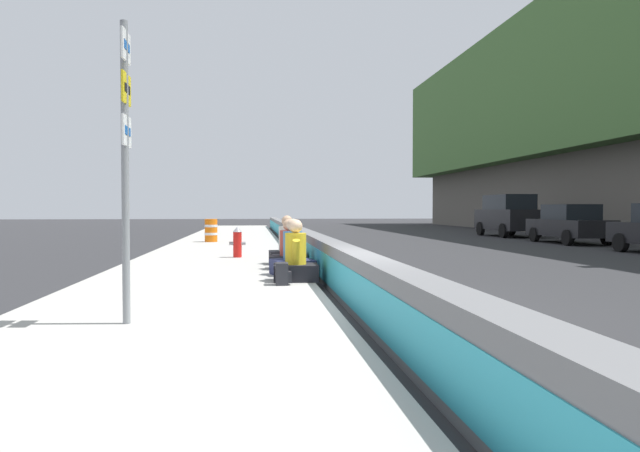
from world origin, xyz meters
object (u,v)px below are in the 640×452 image
at_px(route_sign_post, 126,148).
at_px(construction_barrel, 211,230).
at_px(seated_person_middle, 293,257).
at_px(seated_person_foreground, 296,262).
at_px(seated_person_far, 287,249).
at_px(parked_car_midline, 508,215).
at_px(seated_person_rear, 288,253).
at_px(backpack, 282,274).
at_px(parked_car_fourth, 569,224).
at_px(fire_hydrant, 237,241).

height_order(route_sign_post, construction_barrel, route_sign_post).
height_order(seated_person_middle, construction_barrel, seated_person_middle).
bearing_deg(seated_person_foreground, construction_barrel, 10.53).
bearing_deg(seated_person_far, seated_person_foreground, 179.34).
height_order(route_sign_post, parked_car_midline, route_sign_post).
bearing_deg(route_sign_post, seated_person_rear, -20.56).
bearing_deg(backpack, seated_person_far, -4.55).
bearing_deg(seated_person_middle, construction_barrel, 11.46).
bearing_deg(seated_person_rear, parked_car_fourth, -50.25).
xyz_separation_m(seated_person_foreground, seated_person_middle, (1.04, -0.02, -0.00)).
distance_m(route_sign_post, seated_person_far, 7.97).
height_order(seated_person_rear, parked_car_fourth, parked_car_fourth).
distance_m(route_sign_post, parked_car_midline, 27.94).
bearing_deg(seated_person_far, seated_person_middle, 179.42).
distance_m(route_sign_post, backpack, 4.37).
height_order(seated_person_foreground, seated_person_middle, seated_person_foreground).
bearing_deg(seated_person_rear, construction_barrel, 12.53).
xyz_separation_m(construction_barrel, parked_car_midline, (5.78, -15.55, 0.56)).
relative_size(parked_car_fourth, parked_car_midline, 0.94).
bearing_deg(route_sign_post, seated_person_far, -17.64).
relative_size(seated_person_foreground, seated_person_rear, 1.03).
xyz_separation_m(backpack, parked_car_fourth, (13.55, -13.21, 0.53)).
relative_size(fire_hydrant, seated_person_foreground, 0.75).
bearing_deg(seated_person_rear, fire_hydrant, 20.19).
bearing_deg(seated_person_middle, parked_car_midline, -35.34).
bearing_deg(seated_person_rear, seated_person_far, -1.92).
bearing_deg(seated_person_far, construction_barrel, 14.22).
height_order(seated_person_rear, parked_car_midline, parked_car_midline).
xyz_separation_m(seated_person_foreground, backpack, (-0.58, 0.28, -0.17)).
relative_size(seated_person_foreground, parked_car_midline, 0.24).
bearing_deg(seated_person_middle, seated_person_far, -0.58).
xyz_separation_m(route_sign_post, construction_barrel, (17.55, 0.21, -1.61)).
bearing_deg(construction_barrel, seated_person_rear, -167.47).
xyz_separation_m(seated_person_rear, construction_barrel, (11.38, 2.53, 0.12)).
distance_m(fire_hydrant, construction_barrel, 8.10).
relative_size(seated_person_foreground, parked_car_fourth, 0.26).
bearing_deg(seated_person_middle, seated_person_foreground, 179.14).
height_order(route_sign_post, backpack, route_sign_post).
bearing_deg(fire_hydrant, seated_person_far, -149.01).
distance_m(seated_person_middle, backpack, 1.66).
height_order(backpack, construction_barrel, construction_barrel).
relative_size(fire_hydrant, seated_person_far, 0.73).
relative_size(seated_person_middle, construction_barrel, 1.23).
relative_size(fire_hydrant, backpack, 2.20).
bearing_deg(parked_car_fourth, route_sign_post, 137.99).
bearing_deg(parked_car_fourth, seated_person_far, 126.43).
bearing_deg(backpack, seated_person_foreground, -26.03).
height_order(route_sign_post, seated_person_far, route_sign_post).
height_order(seated_person_foreground, seated_person_far, seated_person_far).
height_order(route_sign_post, parked_car_fourth, route_sign_post).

